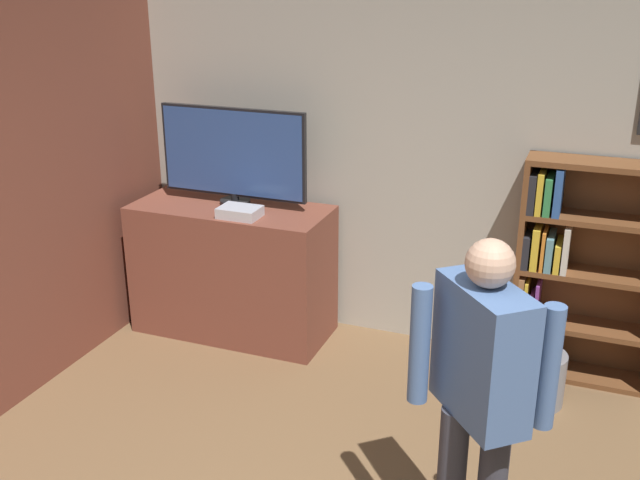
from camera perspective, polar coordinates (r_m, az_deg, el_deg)
The scene contains 8 objects.
wall_back at distance 5.14m, azimuth 10.56°, elevation 5.95°, with size 6.67×0.09×2.70m.
wall_side_brick at distance 4.87m, azimuth -22.02°, elevation 3.95°, with size 0.06×4.57×2.70m.
tv_ledge at distance 5.53m, azimuth -6.65°, elevation -2.27°, with size 1.42×0.62×0.97m.
television at distance 5.33m, azimuth -6.63°, elevation 6.46°, with size 1.10×0.22×0.69m.
game_console at distance 5.13m, azimuth -6.13°, elevation 2.13°, with size 0.28×0.20×0.07m.
bookshelf at distance 5.09m, azimuth 18.65°, elevation -2.41°, with size 0.89×0.28×1.48m.
person at distance 3.28m, azimuth 12.09°, elevation -10.57°, with size 0.62×0.51×1.59m.
waste_bin at distance 4.95m, azimuth 16.13°, elevation -10.00°, with size 0.35×0.35×0.34m.
Camera 1 is at (0.90, -1.90, 2.61)m, focal length 42.00 mm.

